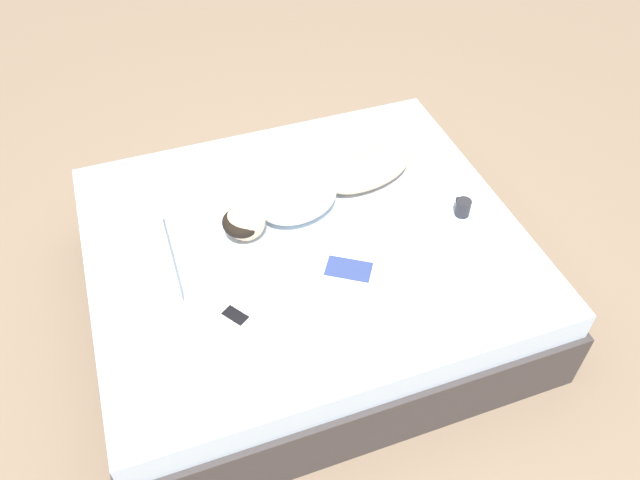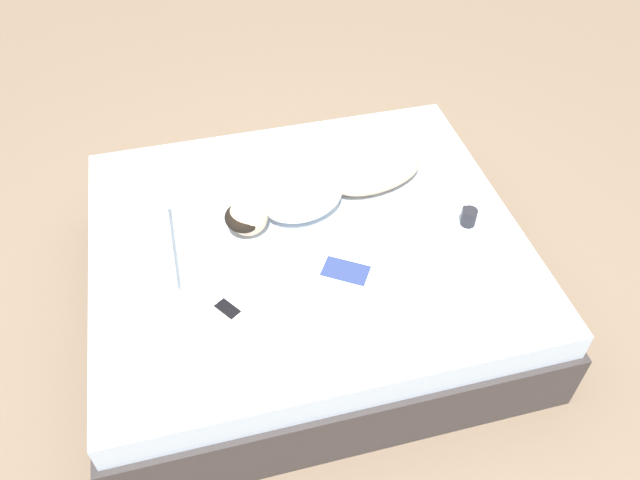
# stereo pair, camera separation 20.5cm
# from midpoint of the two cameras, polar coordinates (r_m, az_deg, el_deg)

# --- Properties ---
(ground_plane) EXTENTS (12.00, 12.00, 0.00)m
(ground_plane) POSITION_cam_midpoint_polar(r_m,az_deg,el_deg) (3.67, -2.86, -5.62)
(ground_plane) COLOR #7A6651
(bed) EXTENTS (1.97, 2.27, 0.55)m
(bed) POSITION_cam_midpoint_polar(r_m,az_deg,el_deg) (3.46, -3.03, -2.82)
(bed) COLOR #383333
(bed) RESTS_ON ground_plane
(person) EXTENTS (0.53, 1.21, 0.20)m
(person) POSITION_cam_midpoint_polar(r_m,az_deg,el_deg) (3.36, -2.40, 4.30)
(person) COLOR #DBB28E
(person) RESTS_ON bed
(open_magazine) EXTENTS (0.53, 0.50, 0.01)m
(open_magazine) POSITION_cam_midpoint_polar(r_m,az_deg,el_deg) (3.02, 0.31, -4.17)
(open_magazine) COLOR white
(open_magazine) RESTS_ON bed
(coffee_mug) EXTENTS (0.12, 0.08, 0.10)m
(coffee_mug) POSITION_cam_midpoint_polar(r_m,az_deg,el_deg) (3.39, 11.25, 2.91)
(coffee_mug) COLOR #232328
(coffee_mug) RESTS_ON bed
(cell_phone) EXTENTS (0.17, 0.15, 0.01)m
(cell_phone) POSITION_cam_midpoint_polar(r_m,az_deg,el_deg) (2.94, -9.75, -6.93)
(cell_phone) COLOR silver
(cell_phone) RESTS_ON bed
(pillow) EXTENTS (0.56, 0.38, 0.11)m
(pillow) POSITION_cam_midpoint_polar(r_m,az_deg,el_deg) (3.20, -18.59, -2.18)
(pillow) COLOR white
(pillow) RESTS_ON bed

